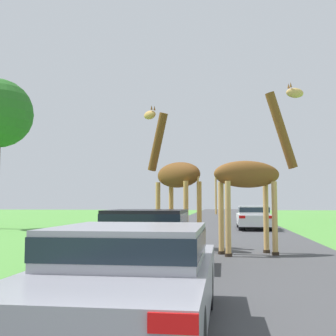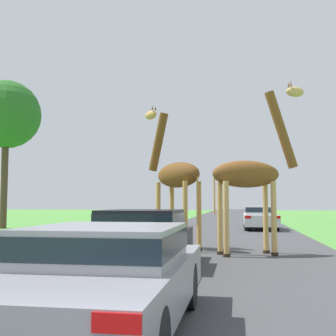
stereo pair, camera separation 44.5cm
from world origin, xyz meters
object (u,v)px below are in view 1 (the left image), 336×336
Objects in this scene: giraffe_companion at (253,173)px; car_lead_maroon at (131,274)px; car_queue_right at (253,217)px; giraffe_near_road at (175,175)px; car_queue_left at (147,237)px.

giraffe_companion is 7.94m from car_lead_maroon.
giraffe_companion reaches higher than car_lead_maroon.
car_queue_right is at bearing 155.65° from giraffe_companion.
giraffe_companion reaches higher than giraffe_near_road.
car_lead_maroon is at bearing -98.03° from car_queue_right.
car_queue_left is (-2.60, -2.76, -1.62)m from giraffe_companion.
car_queue_right is at bearing 81.97° from car_lead_maroon.
giraffe_near_road is 1.03× the size of car_queue_right.
car_lead_maroon is (0.47, -8.54, -1.68)m from giraffe_near_road.
car_queue_left reaches higher than car_queue_right.
giraffe_companion is 1.19× the size of car_queue_left.
giraffe_near_road reaches higher than car_queue_right.
car_queue_right is at bearing 23.21° from giraffe_near_road.
giraffe_near_road is 1.13× the size of car_queue_left.
giraffe_companion is 11.77m from car_queue_right.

